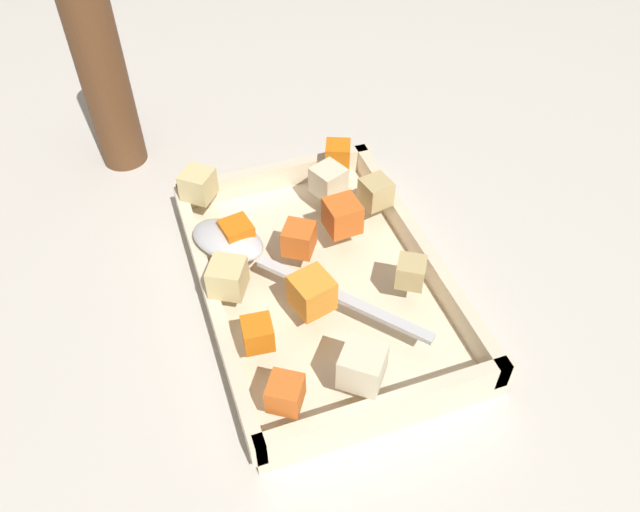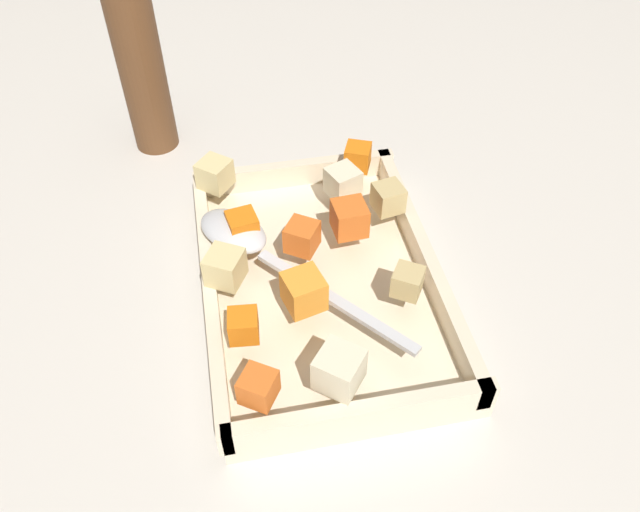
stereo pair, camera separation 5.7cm
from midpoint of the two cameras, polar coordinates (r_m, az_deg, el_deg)
ground_plane at (r=0.61m, az=3.21°, el=-4.15°), size 4.00×4.00×0.00m
baking_dish at (r=0.60m, az=2.72°, el=-2.73°), size 0.32×0.22×0.04m
carrot_chunk_under_handle at (r=0.60m, az=-4.29°, el=2.53°), size 0.03×0.03×0.03m
carrot_chunk_corner_ne at (r=0.59m, az=1.16°, el=1.61°), size 0.04×0.04×0.03m
carrot_chunk_front_center at (r=0.60m, az=5.41°, el=3.29°), size 0.03×0.03×0.03m
carrot_chunk_corner_sw at (r=0.49m, az=-2.17°, el=-11.95°), size 0.04×0.04×0.03m
carrot_chunk_mid_left at (r=0.54m, az=1.58°, el=-3.37°), size 0.04×0.04×0.03m
carrot_chunk_near_spoon at (r=0.68m, az=5.86°, el=8.80°), size 0.03×0.03×0.03m
carrot_chunk_mid_right at (r=0.52m, az=-3.80°, el=-6.47°), size 0.03×0.03×0.02m
potato_chunk_far_right at (r=0.56m, az=-5.70°, el=-1.17°), size 0.04×0.04×0.03m
potato_chunk_back_center at (r=0.66m, az=-7.03°, el=7.25°), size 0.04×0.04×0.03m
potato_chunk_near_left at (r=0.56m, az=10.84°, el=-2.44°), size 0.03×0.03×0.02m
potato_chunk_rim_edge at (r=0.65m, az=4.64°, el=6.57°), size 0.04×0.04×0.03m
potato_chunk_corner_nw at (r=0.63m, az=8.78°, el=5.10°), size 0.03×0.03×0.03m
potato_chunk_heap_top at (r=0.49m, az=5.15°, el=-10.37°), size 0.05×0.05×0.03m
serving_spoon at (r=0.59m, az=-4.16°, el=1.50°), size 0.21×0.18×0.02m
pepper_mill at (r=0.76m, az=-13.77°, el=16.44°), size 0.05×0.05×0.23m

